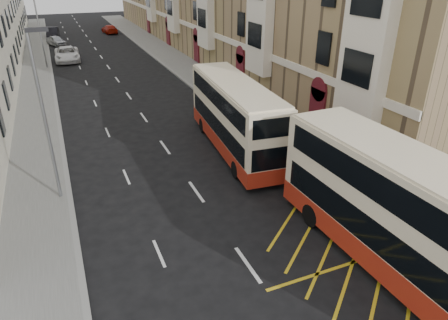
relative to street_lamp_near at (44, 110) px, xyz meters
name	(u,v)px	position (x,y,z in m)	size (l,w,h in m)	color
pavement_right	(205,80)	(14.35, 18.00, -4.56)	(4.00, 120.00, 0.15)	slate
pavement_left	(37,99)	(-1.15, 18.00, -4.56)	(3.00, 120.00, 0.15)	slate
kerb_right	(186,82)	(12.35, 18.00, -4.56)	(0.25, 120.00, 0.15)	gray
kerb_left	(55,97)	(0.35, 18.00, -4.56)	(0.25, 120.00, 0.15)	gray
road_markings	(102,58)	(6.35, 33.00, -4.63)	(10.00, 110.00, 0.01)	silver
guard_railing	(351,192)	(12.60, -6.25, -3.78)	(0.06, 6.56, 1.01)	red
street_lamp_near	(44,110)	(0.00, 0.00, 0.00)	(0.93, 0.18, 8.00)	slate
street_lamp_far	(39,25)	(0.00, 30.00, 0.00)	(0.93, 0.18, 8.00)	slate
double_decker_front	(406,218)	(11.35, -10.45, -2.27)	(2.92, 11.70, 4.64)	#FEEDC4
double_decker_rear	(235,117)	(10.28, 1.92, -2.43)	(3.46, 11.06, 4.34)	#FEEDC4
pedestrian_far	(360,168)	(14.47, -4.62, -3.66)	(0.97, 0.40, 1.65)	black
white_van	(67,54)	(2.35, 32.99, -3.81)	(2.74, 5.94, 1.65)	white
car_silver	(56,41)	(1.58, 44.31, -3.95)	(1.63, 4.04, 1.38)	#AEB1B5
car_dark	(53,32)	(1.37, 52.11, -3.86)	(1.64, 4.72, 1.55)	black
car_red	(110,29)	(10.31, 52.96, -3.95)	(1.92, 4.73, 1.37)	#A31606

